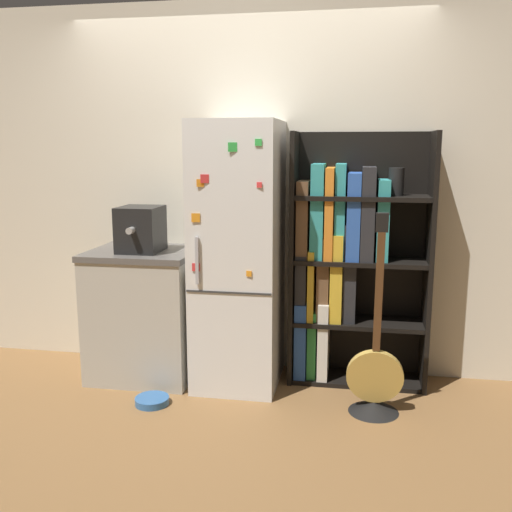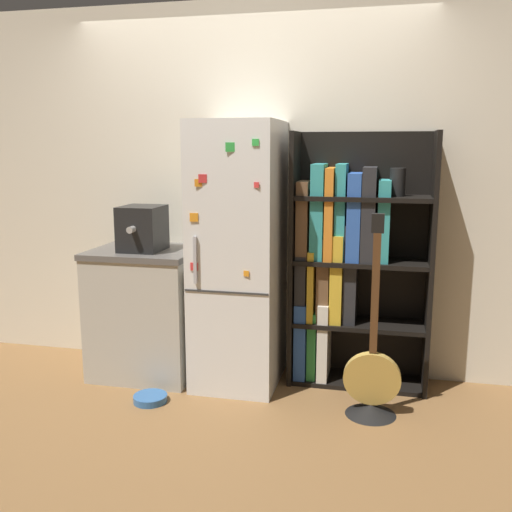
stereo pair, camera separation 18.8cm
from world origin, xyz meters
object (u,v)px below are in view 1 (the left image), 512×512
Objects in this scene: bookshelf at (344,262)px; espresso_machine at (141,229)px; guitar at (374,385)px; refrigerator at (238,256)px; pet_bowl at (152,400)px.

bookshelf is 4.80× the size of espresso_machine.
bookshelf is 1.37× the size of guitar.
refrigerator reaches higher than espresso_machine.
refrigerator is 1.04× the size of bookshelf.
bookshelf is 1.56m from pet_bowl.
espresso_machine is 1.13m from pet_bowl.
bookshelf is 7.85× the size of pet_bowl.
bookshelf is at bearing 8.96° from espresso_machine.
refrigerator reaches higher than pet_bowl.
guitar reaches higher than pet_bowl.
bookshelf is (0.70, 0.17, -0.05)m from refrigerator.
pet_bowl is (0.20, -0.42, -1.04)m from espresso_machine.
pet_bowl is at bearing -151.60° from bookshelf.
guitar is (0.22, -0.50, -0.66)m from bookshelf.
espresso_machine is 0.28× the size of guitar.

